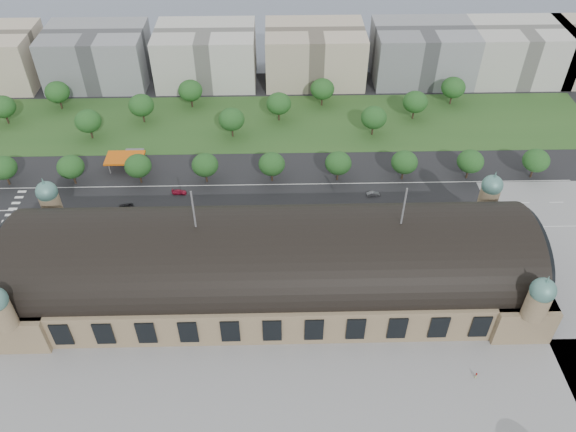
{
  "coord_description": "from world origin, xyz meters",
  "views": [
    {
      "loc": [
        2.03,
        -111.43,
        125.99
      ],
      "look_at": [
        5.02,
        16.91,
        14.0
      ],
      "focal_mm": 35.0,
      "sensor_mm": 36.0,
      "label": 1
    }
  ],
  "objects_px": {
    "traffic_car_3": "(179,192)",
    "parked_car_6": "(147,233)",
    "traffic_car_4": "(312,224)",
    "parked_car_3": "(103,242)",
    "pedestrian_0": "(476,376)",
    "traffic_car_5": "(373,194)",
    "parked_car_5": "(132,241)",
    "bus_west": "(263,215)",
    "bus_mid": "(264,214)",
    "parked_car_1": "(112,241)",
    "traffic_car_2": "(126,206)",
    "parked_car_0": "(26,239)",
    "bus_east": "(342,223)",
    "petrol_station": "(130,157)",
    "parked_car_4": "(175,233)",
    "parked_car_2": "(128,233)"
  },
  "relations": [
    {
      "from": "traffic_car_3",
      "to": "parked_car_6",
      "type": "distance_m",
      "value": 22.6
    },
    {
      "from": "traffic_car_3",
      "to": "traffic_car_4",
      "type": "relative_size",
      "value": 1.15
    },
    {
      "from": "parked_car_3",
      "to": "pedestrian_0",
      "type": "relative_size",
      "value": 2.12
    },
    {
      "from": "traffic_car_5",
      "to": "parked_car_6",
      "type": "height_order",
      "value": "traffic_car_5"
    },
    {
      "from": "parked_car_5",
      "to": "bus_west",
      "type": "distance_m",
      "value": 43.47
    },
    {
      "from": "bus_mid",
      "to": "bus_west",
      "type": "bearing_deg",
      "value": 85.99
    },
    {
      "from": "parked_car_3",
      "to": "parked_car_5",
      "type": "relative_size",
      "value": 0.86
    },
    {
      "from": "parked_car_1",
      "to": "bus_west",
      "type": "distance_m",
      "value": 49.93
    },
    {
      "from": "parked_car_3",
      "to": "parked_car_6",
      "type": "relative_size",
      "value": 0.81
    },
    {
      "from": "pedestrian_0",
      "to": "traffic_car_3",
      "type": "bearing_deg",
      "value": 114.2
    },
    {
      "from": "traffic_car_2",
      "to": "pedestrian_0",
      "type": "relative_size",
      "value": 2.76
    },
    {
      "from": "parked_car_5",
      "to": "bus_mid",
      "type": "xyz_separation_m",
      "value": [
        42.71,
        10.69,
        1.18
      ]
    },
    {
      "from": "parked_car_0",
      "to": "traffic_car_3",
      "type": "bearing_deg",
      "value": 93.56
    },
    {
      "from": "bus_east",
      "to": "traffic_car_4",
      "type": "bearing_deg",
      "value": 78.97
    },
    {
      "from": "petrol_station",
      "to": "parked_car_0",
      "type": "distance_m",
      "value": 50.1
    },
    {
      "from": "parked_car_4",
      "to": "parked_car_5",
      "type": "xyz_separation_m",
      "value": [
        -13.5,
        -3.12,
        -0.03
      ]
    },
    {
      "from": "parked_car_6",
      "to": "bus_mid",
      "type": "distance_m",
      "value": 39.24
    },
    {
      "from": "parked_car_6",
      "to": "parked_car_5",
      "type": "bearing_deg",
      "value": -80.59
    },
    {
      "from": "traffic_car_2",
      "to": "traffic_car_5",
      "type": "bearing_deg",
      "value": 86.38
    },
    {
      "from": "traffic_car_5",
      "to": "parked_car_4",
      "type": "relative_size",
      "value": 1.13
    },
    {
      "from": "parked_car_3",
      "to": "pedestrian_0",
      "type": "bearing_deg",
      "value": 43.52
    },
    {
      "from": "parked_car_4",
      "to": "parked_car_3",
      "type": "bearing_deg",
      "value": -103.61
    },
    {
      "from": "petrol_station",
      "to": "bus_east",
      "type": "relative_size",
      "value": 1.16
    },
    {
      "from": "parked_car_1",
      "to": "parked_car_5",
      "type": "distance_m",
      "value": 6.58
    },
    {
      "from": "parked_car_2",
      "to": "bus_mid",
      "type": "xyz_separation_m",
      "value": [
        44.77,
        7.0,
        1.04
      ]
    },
    {
      "from": "traffic_car_4",
      "to": "parked_car_0",
      "type": "height_order",
      "value": "traffic_car_4"
    },
    {
      "from": "traffic_car_5",
      "to": "parked_car_3",
      "type": "height_order",
      "value": "traffic_car_5"
    },
    {
      "from": "petrol_station",
      "to": "traffic_car_3",
      "type": "relative_size",
      "value": 2.71
    },
    {
      "from": "traffic_car_4",
      "to": "parked_car_3",
      "type": "bearing_deg",
      "value": -79.36
    },
    {
      "from": "parked_car_5",
      "to": "parked_car_6",
      "type": "xyz_separation_m",
      "value": [
        4.13,
        3.59,
        0.06
      ]
    },
    {
      "from": "traffic_car_2",
      "to": "parked_car_5",
      "type": "bearing_deg",
      "value": 10.8
    },
    {
      "from": "traffic_car_3",
      "to": "bus_mid",
      "type": "bearing_deg",
      "value": -111.09
    },
    {
      "from": "parked_car_1",
      "to": "traffic_car_4",
      "type": "bearing_deg",
      "value": 73.71
    },
    {
      "from": "traffic_car_2",
      "to": "bus_east",
      "type": "relative_size",
      "value": 0.42
    },
    {
      "from": "bus_west",
      "to": "pedestrian_0",
      "type": "bearing_deg",
      "value": -133.23
    },
    {
      "from": "petrol_station",
      "to": "parked_car_1",
      "type": "xyz_separation_m",
      "value": [
        1.97,
        -44.28,
        -2.13
      ]
    },
    {
      "from": "traffic_car_3",
      "to": "parked_car_4",
      "type": "bearing_deg",
      "value": -172.82
    },
    {
      "from": "parked_car_4",
      "to": "parked_car_5",
      "type": "bearing_deg",
      "value": -99.13
    },
    {
      "from": "parked_car_1",
      "to": "bus_west",
      "type": "xyz_separation_m",
      "value": [
        48.7,
        11.0,
        0.65
      ]
    },
    {
      "from": "traffic_car_4",
      "to": "pedestrian_0",
      "type": "relative_size",
      "value": 2.44
    },
    {
      "from": "traffic_car_2",
      "to": "parked_car_0",
      "type": "xyz_separation_m",
      "value": [
        -29.17,
        -15.98,
        -0.05
      ]
    },
    {
      "from": "traffic_car_2",
      "to": "bus_west",
      "type": "bearing_deg",
      "value": 75.35
    },
    {
      "from": "parked_car_1",
      "to": "bus_mid",
      "type": "xyz_separation_m",
      "value": [
        49.28,
        11.0,
        1.01
      ]
    },
    {
      "from": "parked_car_4",
      "to": "parked_car_5",
      "type": "distance_m",
      "value": 13.86
    },
    {
      "from": "parked_car_4",
      "to": "parked_car_6",
      "type": "xyz_separation_m",
      "value": [
        -9.37,
        0.47,
        0.03
      ]
    },
    {
      "from": "parked_car_0",
      "to": "parked_car_6",
      "type": "distance_m",
      "value": 38.84
    },
    {
      "from": "parked_car_2",
      "to": "bus_east",
      "type": "relative_size",
      "value": 0.44
    },
    {
      "from": "parked_car_6",
      "to": "pedestrian_0",
      "type": "distance_m",
      "value": 108.94
    },
    {
      "from": "petrol_station",
      "to": "parked_car_2",
      "type": "relative_size",
      "value": 2.61
    },
    {
      "from": "parked_car_6",
      "to": "bus_west",
      "type": "height_order",
      "value": "bus_west"
    }
  ]
}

